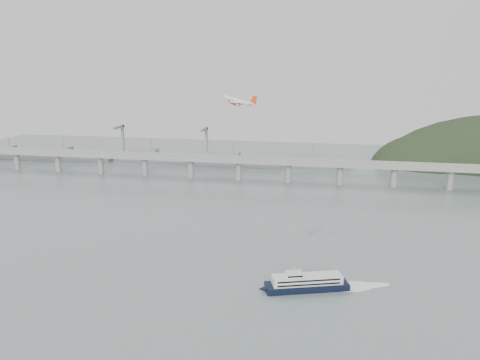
# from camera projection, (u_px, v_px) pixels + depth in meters

# --- Properties ---
(ground) EXTENTS (900.00, 900.00, 0.00)m
(ground) POSITION_uv_depth(u_px,v_px,m) (222.00, 261.00, 276.20)
(ground) COLOR slate
(ground) RESTS_ON ground
(bridge) EXTENTS (800.00, 22.00, 23.90)m
(bridge) POSITION_uv_depth(u_px,v_px,m) (267.00, 164.00, 462.87)
(bridge) COLOR gray
(bridge) RESTS_ON ground
(distant_fleet) EXTENTS (453.00, 60.90, 40.00)m
(distant_fleet) POSITION_uv_depth(u_px,v_px,m) (146.00, 157.00, 556.44)
(distant_fleet) COLOR gray
(distant_fleet) RESTS_ON ground
(ferry) EXTENTS (68.39, 28.99, 13.32)m
(ferry) POSITION_uv_depth(u_px,v_px,m) (307.00, 283.00, 240.13)
(ferry) COLOR black
(ferry) RESTS_ON ground
(airliner) EXTENTS (31.34, 29.39, 8.93)m
(airliner) POSITION_uv_depth(u_px,v_px,m) (238.00, 101.00, 352.06)
(airliner) COLOR white
(airliner) RESTS_ON ground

